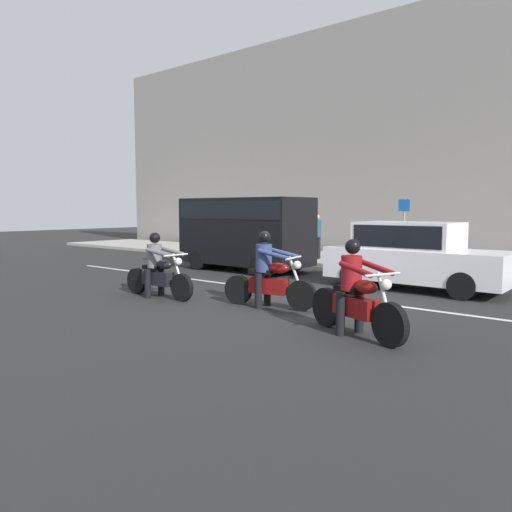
{
  "coord_description": "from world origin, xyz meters",
  "views": [
    {
      "loc": [
        6.16,
        -8.97,
        2.05
      ],
      "look_at": [
        -0.57,
        -0.82,
        1.04
      ],
      "focal_mm": 34.73,
      "sensor_mm": 36.0,
      "label": 1
    }
  ],
  "objects_px": {
    "motorcycle_with_rider_crimson": "(356,296)",
    "parked_sedan_white": "(413,255)",
    "motorcycle_with_rider_denim_blue": "(268,276)",
    "parked_van_black": "(245,229)",
    "motorcycle_with_rider_gray": "(158,271)",
    "pedestrian_bystander": "(317,233)",
    "street_sign_post": "(404,223)"
  },
  "relations": [
    {
      "from": "parked_van_black",
      "to": "street_sign_post",
      "type": "xyz_separation_m",
      "value": [
        3.25,
        5.29,
        0.16
      ]
    },
    {
      "from": "motorcycle_with_rider_denim_blue",
      "to": "parked_van_black",
      "type": "height_order",
      "value": "parked_van_black"
    },
    {
      "from": "street_sign_post",
      "to": "motorcycle_with_rider_gray",
      "type": "bearing_deg",
      "value": -98.27
    },
    {
      "from": "motorcycle_with_rider_denim_blue",
      "to": "street_sign_post",
      "type": "xyz_separation_m",
      "value": [
        -1.19,
        9.72,
        0.89
      ]
    },
    {
      "from": "motorcycle_with_rider_crimson",
      "to": "parked_van_black",
      "type": "distance_m",
      "value": 8.82
    },
    {
      "from": "motorcycle_with_rider_gray",
      "to": "motorcycle_with_rider_crimson",
      "type": "distance_m",
      "value": 5.24
    },
    {
      "from": "parked_van_black",
      "to": "pedestrian_bystander",
      "type": "height_order",
      "value": "parked_van_black"
    },
    {
      "from": "motorcycle_with_rider_denim_blue",
      "to": "pedestrian_bystander",
      "type": "distance_m",
      "value": 9.03
    },
    {
      "from": "motorcycle_with_rider_gray",
      "to": "parked_van_black",
      "type": "distance_m",
      "value": 5.47
    },
    {
      "from": "motorcycle_with_rider_gray",
      "to": "pedestrian_bystander",
      "type": "bearing_deg",
      "value": 98.25
    },
    {
      "from": "motorcycle_with_rider_crimson",
      "to": "street_sign_post",
      "type": "height_order",
      "value": "street_sign_post"
    },
    {
      "from": "motorcycle_with_rider_crimson",
      "to": "parked_van_black",
      "type": "xyz_separation_m",
      "value": [
        -6.97,
        5.36,
        0.74
      ]
    },
    {
      "from": "parked_van_black",
      "to": "motorcycle_with_rider_denim_blue",
      "type": "bearing_deg",
      "value": -44.9
    },
    {
      "from": "parked_van_black",
      "to": "parked_sedan_white",
      "type": "bearing_deg",
      "value": -2.07
    },
    {
      "from": "motorcycle_with_rider_gray",
      "to": "motorcycle_with_rider_denim_blue",
      "type": "height_order",
      "value": "motorcycle_with_rider_denim_blue"
    },
    {
      "from": "street_sign_post",
      "to": "pedestrian_bystander",
      "type": "height_order",
      "value": "street_sign_post"
    },
    {
      "from": "pedestrian_bystander",
      "to": "parked_sedan_white",
      "type": "bearing_deg",
      "value": -35.73
    },
    {
      "from": "motorcycle_with_rider_denim_blue",
      "to": "street_sign_post",
      "type": "relative_size",
      "value": 0.92
    },
    {
      "from": "motorcycle_with_rider_denim_blue",
      "to": "parked_sedan_white",
      "type": "xyz_separation_m",
      "value": [
        1.4,
        4.22,
        0.23
      ]
    },
    {
      "from": "parked_sedan_white",
      "to": "motorcycle_with_rider_gray",
      "type": "bearing_deg",
      "value": -129.89
    },
    {
      "from": "motorcycle_with_rider_gray",
      "to": "motorcycle_with_rider_denim_blue",
      "type": "distance_m",
      "value": 2.8
    },
    {
      "from": "motorcycle_with_rider_gray",
      "to": "motorcycle_with_rider_crimson",
      "type": "xyz_separation_m",
      "value": [
        5.23,
        -0.23,
        0.02
      ]
    },
    {
      "from": "motorcycle_with_rider_gray",
      "to": "parked_sedan_white",
      "type": "distance_m",
      "value": 6.41
    },
    {
      "from": "motorcycle_with_rider_gray",
      "to": "street_sign_post",
      "type": "xyz_separation_m",
      "value": [
        1.51,
        10.42,
        0.92
      ]
    },
    {
      "from": "motorcycle_with_rider_denim_blue",
      "to": "parked_van_black",
      "type": "xyz_separation_m",
      "value": [
        -4.44,
        4.43,
        0.73
      ]
    },
    {
      "from": "motorcycle_with_rider_denim_blue",
      "to": "motorcycle_with_rider_crimson",
      "type": "xyz_separation_m",
      "value": [
        2.52,
        -0.94,
        -0.01
      ]
    },
    {
      "from": "motorcycle_with_rider_denim_blue",
      "to": "street_sign_post",
      "type": "height_order",
      "value": "street_sign_post"
    },
    {
      "from": "motorcycle_with_rider_gray",
      "to": "parked_sedan_white",
      "type": "xyz_separation_m",
      "value": [
        4.11,
        4.92,
        0.26
      ]
    },
    {
      "from": "motorcycle_with_rider_denim_blue",
      "to": "street_sign_post",
      "type": "bearing_deg",
      "value": 97.01
    },
    {
      "from": "parked_van_black",
      "to": "street_sign_post",
      "type": "bearing_deg",
      "value": 58.46
    },
    {
      "from": "motorcycle_with_rider_crimson",
      "to": "parked_sedan_white",
      "type": "height_order",
      "value": "parked_sedan_white"
    },
    {
      "from": "motorcycle_with_rider_crimson",
      "to": "pedestrian_bystander",
      "type": "xyz_separation_m",
      "value": [
        -6.51,
        9.02,
        0.49
      ]
    }
  ]
}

